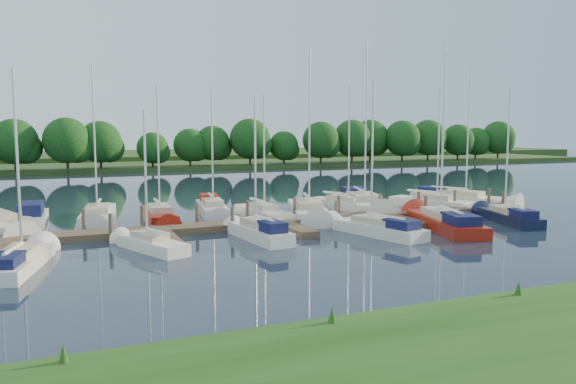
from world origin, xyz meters
name	(u,v)px	position (x,y,z in m)	size (l,w,h in m)	color
ground	(335,249)	(0.00, 0.00, 0.00)	(260.00, 260.00, 0.00)	#1B2736
dock	(283,224)	(0.00, 7.31, 0.20)	(40.00, 6.00, 0.40)	#4F3B2C
mooring_pilings	(276,215)	(0.00, 8.43, 0.60)	(38.24, 2.84, 2.00)	#473D33
far_shore	(136,165)	(0.00, 75.00, 0.30)	(180.00, 30.00, 0.60)	#29481B
distant_hill	(120,156)	(0.00, 100.00, 0.70)	(220.00, 40.00, 1.40)	#354E22
treeline	(125,145)	(-3.34, 62.34, 4.01)	(146.83, 9.83, 8.16)	#38281C
motorboat	(31,219)	(-15.18, 14.72, 0.37)	(2.18, 6.59, 1.82)	white
sailboat_n_2	(98,217)	(-10.92, 14.76, 0.27)	(3.12, 8.81, 11.00)	white
sailboat_n_3	(159,217)	(-7.01, 12.72, 0.28)	(2.03, 7.66, 9.90)	maroon
sailboat_n_4	(212,210)	(-2.72, 14.63, 0.34)	(2.65, 7.64, 9.82)	white
sailboat_n_5	(263,214)	(0.09, 11.25, 0.28)	(2.15, 7.13, 9.16)	white
sailboat_n_6	(309,213)	(3.36, 10.50, 0.28)	(4.80, 9.76, 12.39)	white
sailboat_n_7	(346,206)	(7.65, 12.70, 0.27)	(3.88, 7.97, 10.19)	white
sailboat_n_8	(363,204)	(9.48, 13.14, 0.33)	(5.25, 11.19, 14.01)	white
sailboat_n_9	(434,205)	(14.75, 10.87, 0.28)	(4.32, 7.74, 10.12)	white
sailboat_n_10	(461,200)	(18.76, 12.39, 0.32)	(5.53, 9.10, 11.80)	white
sailboat_s_0	(20,262)	(-15.25, 1.80, 0.31)	(3.17, 7.48, 9.41)	white
sailboat_s_1	(150,245)	(-9.17, 3.41, 0.27)	(3.16, 5.82, 7.66)	white
sailboat_s_2	(259,234)	(-2.90, 3.90, 0.34)	(2.16, 6.65, 8.72)	white
sailboat_s_3	(376,230)	(4.10, 2.52, 0.32)	(3.30, 7.51, 9.59)	white
sailboat_s_4	(443,223)	(9.30, 2.80, 0.33)	(4.48, 9.69, 12.23)	maroon
sailboat_s_5	(508,218)	(14.95, 3.06, 0.32)	(3.44, 7.35, 9.40)	black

